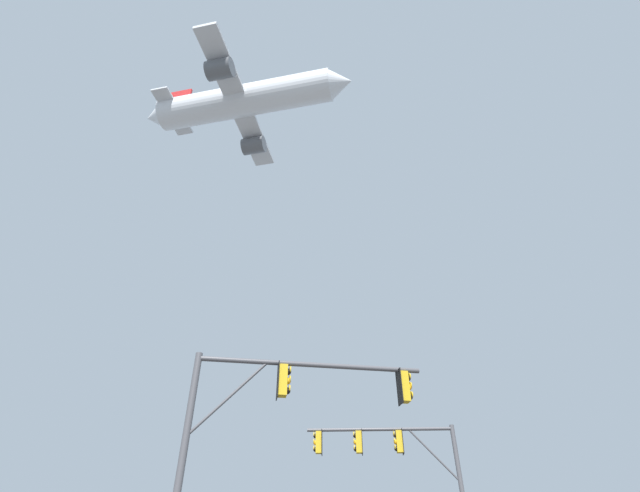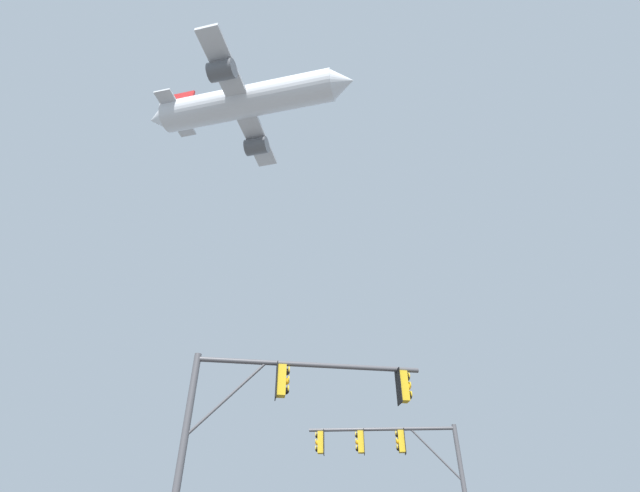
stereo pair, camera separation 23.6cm
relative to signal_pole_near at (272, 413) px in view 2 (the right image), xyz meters
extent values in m
cylinder|color=#4C4C51|center=(-2.29, -0.34, -1.67)|extent=(0.20, 0.20, 6.51)
cylinder|color=#4C4C51|center=(1.02, 0.15, 1.44)|extent=(6.64, 1.13, 0.15)
cylinder|color=#4C4C51|center=(-1.29, -0.19, 0.37)|extent=(2.05, 0.38, 2.18)
cube|color=gold|center=(3.80, 0.57, 0.91)|extent=(0.30, 0.35, 0.90)
cylinder|color=gold|center=(3.80, 0.57, 1.42)|extent=(0.05, 0.05, 0.12)
cube|color=black|center=(3.66, 0.54, 0.91)|extent=(0.09, 0.46, 1.04)
sphere|color=black|center=(3.94, 0.59, 1.18)|extent=(0.20, 0.20, 0.20)
cylinder|color=gold|center=(4.01, 0.60, 1.24)|extent=(0.07, 0.21, 0.21)
sphere|color=orange|center=(3.94, 0.59, 0.90)|extent=(0.20, 0.20, 0.20)
cylinder|color=gold|center=(4.01, 0.60, 0.96)|extent=(0.07, 0.21, 0.21)
sphere|color=black|center=(3.94, 0.59, 0.62)|extent=(0.20, 0.20, 0.20)
cylinder|color=gold|center=(4.01, 0.60, 0.68)|extent=(0.07, 0.21, 0.21)
cube|color=gold|center=(0.16, 0.02, 0.91)|extent=(0.30, 0.35, 0.90)
cylinder|color=gold|center=(0.16, 0.02, 1.42)|extent=(0.05, 0.05, 0.12)
cube|color=black|center=(0.02, 0.00, 0.91)|extent=(0.09, 0.46, 1.04)
sphere|color=black|center=(0.31, 0.05, 1.18)|extent=(0.20, 0.20, 0.20)
cylinder|color=gold|center=(0.37, 0.06, 1.24)|extent=(0.07, 0.21, 0.21)
sphere|color=orange|center=(0.31, 0.05, 0.90)|extent=(0.20, 0.20, 0.20)
cylinder|color=gold|center=(0.37, 0.06, 0.96)|extent=(0.07, 0.21, 0.21)
sphere|color=black|center=(0.31, 0.05, 0.62)|extent=(0.20, 0.20, 0.20)
cylinder|color=gold|center=(0.37, 0.06, 0.68)|extent=(0.07, 0.21, 0.21)
cylinder|color=#4C4C51|center=(4.04, 8.19, 1.38)|extent=(6.47, 0.55, 0.15)
cylinder|color=#4C4C51|center=(6.30, 8.05, 0.33)|extent=(2.00, 0.20, 2.16)
cube|color=gold|center=(1.32, 8.35, 0.86)|extent=(0.28, 0.34, 0.90)
cylinder|color=gold|center=(1.32, 8.35, 1.37)|extent=(0.05, 0.05, 0.12)
cube|color=black|center=(1.46, 8.35, 0.86)|extent=(0.05, 0.46, 1.04)
sphere|color=black|center=(1.18, 8.36, 1.13)|extent=(0.20, 0.20, 0.20)
cylinder|color=gold|center=(1.11, 8.37, 1.19)|extent=(0.05, 0.21, 0.21)
sphere|color=orange|center=(1.18, 8.36, 0.85)|extent=(0.20, 0.20, 0.20)
cylinder|color=gold|center=(1.11, 8.37, 0.91)|extent=(0.05, 0.21, 0.21)
sphere|color=black|center=(1.18, 8.36, 0.57)|extent=(0.20, 0.20, 0.20)
cylinder|color=gold|center=(1.11, 8.37, 0.63)|extent=(0.05, 0.21, 0.21)
cube|color=gold|center=(3.10, 8.24, 0.86)|extent=(0.28, 0.34, 0.90)
cylinder|color=gold|center=(3.10, 8.24, 1.37)|extent=(0.05, 0.05, 0.12)
cube|color=black|center=(3.24, 8.24, 0.86)|extent=(0.05, 0.46, 1.04)
sphere|color=black|center=(2.95, 8.25, 1.13)|extent=(0.20, 0.20, 0.20)
cylinder|color=gold|center=(2.89, 8.26, 1.19)|extent=(0.05, 0.21, 0.21)
sphere|color=orange|center=(2.95, 8.25, 0.85)|extent=(0.20, 0.20, 0.20)
cylinder|color=gold|center=(2.89, 8.26, 0.91)|extent=(0.05, 0.21, 0.21)
sphere|color=black|center=(2.95, 8.25, 0.57)|extent=(0.20, 0.20, 0.20)
cylinder|color=gold|center=(2.89, 8.26, 0.63)|extent=(0.05, 0.21, 0.21)
cube|color=gold|center=(4.88, 8.13, 0.86)|extent=(0.28, 0.34, 0.90)
cylinder|color=gold|center=(4.88, 8.13, 1.37)|extent=(0.05, 0.05, 0.12)
cube|color=black|center=(5.01, 8.13, 0.86)|extent=(0.05, 0.46, 1.04)
sphere|color=black|center=(4.73, 8.14, 1.13)|extent=(0.20, 0.20, 0.20)
cylinder|color=gold|center=(4.67, 8.15, 1.19)|extent=(0.05, 0.21, 0.21)
sphere|color=orange|center=(4.73, 8.14, 0.85)|extent=(0.20, 0.20, 0.20)
cylinder|color=gold|center=(4.67, 8.15, 0.91)|extent=(0.05, 0.21, 0.21)
sphere|color=black|center=(4.73, 8.14, 0.57)|extent=(0.20, 0.20, 0.20)
cylinder|color=gold|center=(4.67, 8.15, 0.63)|extent=(0.05, 0.21, 0.21)
cylinder|color=white|center=(-7.08, 19.56, 39.36)|extent=(20.34, 7.98, 3.56)
cone|color=white|center=(3.78, 17.06, 39.36)|extent=(3.15, 3.85, 3.39)
cone|color=white|center=(-17.83, 22.04, 39.36)|extent=(2.85, 3.45, 3.03)
cube|color=silver|center=(-7.62, 19.68, 38.83)|extent=(6.64, 19.00, 0.40)
cylinder|color=#595B60|center=(-6.43, 24.85, 37.76)|extent=(3.06, 2.55, 2.01)
cylinder|color=#595B60|center=(-8.81, 14.52, 37.76)|extent=(3.06, 2.55, 2.01)
cube|color=#B21E1E|center=(-15.55, 21.51, 41.37)|extent=(3.10, 0.96, 4.23)
cube|color=silver|center=(-15.76, 21.56, 39.70)|extent=(3.46, 6.96, 0.22)
camera|label=1|loc=(1.06, -12.93, -3.30)|focal=25.12mm
camera|label=2|loc=(1.30, -12.93, -3.30)|focal=25.12mm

